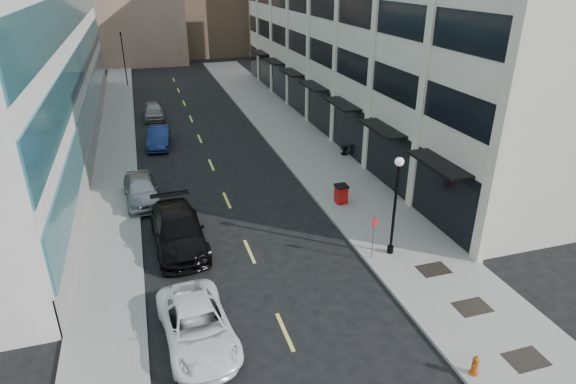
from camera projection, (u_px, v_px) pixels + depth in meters
ground at (302, 370)px, 16.55m from camera, size 160.00×160.00×0.00m
sidewalk_right at (311, 153)px, 35.85m from camera, size 5.00×80.00×0.15m
sidewalk_left at (114, 174)px, 32.12m from camera, size 3.00×80.00×0.15m
building_right at (391, 15)px, 40.68m from camera, size 15.30×46.50×18.25m
grate_near at (526, 359)px, 16.78m from camera, size 1.40×1.00×0.01m
grate_mid at (472, 307)px, 19.38m from camera, size 1.40×1.00×0.01m
grate_far at (434, 269)px, 21.80m from camera, size 1.40×1.00×0.01m
road_centerline at (218, 181)px, 31.28m from camera, size 0.15×68.20×0.01m
traffic_signal at (121, 36)px, 54.28m from camera, size 0.66×0.66×6.98m
car_white_van at (197, 326)px, 17.52m from camera, size 2.80×5.34×1.43m
car_black_pickup at (178, 230)px, 23.62m from camera, size 2.68×6.05×1.72m
car_silver_sedan at (141, 190)px, 28.14m from camera, size 2.20×4.84×1.61m
car_blue_sedan at (159, 137)px, 37.14m from camera, size 2.12×4.71×1.50m
car_grey_sedan at (154, 110)px, 44.07m from camera, size 1.89×4.52×1.53m
fire_hydrant at (475, 365)px, 16.04m from camera, size 0.31×0.31×0.76m
trash_bin at (341, 193)px, 27.79m from camera, size 0.71×0.79×1.13m
lamppost at (396, 197)px, 21.88m from camera, size 0.42×0.42×5.00m
sign_post at (374, 231)px, 21.98m from camera, size 0.26×0.12×2.31m
urn_planter at (344, 149)px, 35.15m from camera, size 0.50×0.50×0.70m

